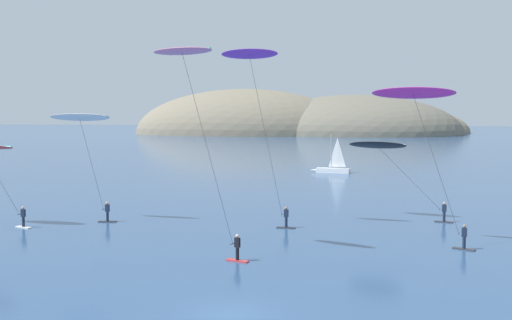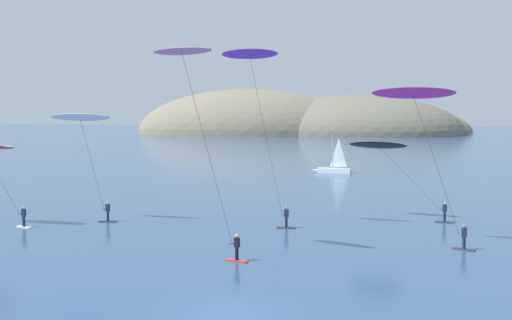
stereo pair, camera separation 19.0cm
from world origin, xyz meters
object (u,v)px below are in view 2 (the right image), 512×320
object	(u,v)px
kitesurfer_purple	(253,70)
kitesurfer_black	(383,150)
kitesurfer_white	(82,126)
sailboat_near	(332,168)
kitesurfer_magenta	(417,105)
kitesurfer_pink	(187,71)

from	to	relation	value
kitesurfer_purple	kitesurfer_black	bearing A→B (deg)	26.71
kitesurfer_white	kitesurfer_purple	bearing A→B (deg)	-2.57
sailboat_near	kitesurfer_white	xyz separation A→B (m)	(-20.36, -42.11, 7.36)
kitesurfer_black	kitesurfer_white	world-z (taller)	kitesurfer_white
sailboat_near	kitesurfer_magenta	size ratio (longest dim) A/B	0.54
kitesurfer_magenta	kitesurfer_purple	bearing A→B (deg)	154.47
sailboat_near	kitesurfer_purple	world-z (taller)	kitesurfer_purple
kitesurfer_pink	kitesurfer_black	bearing A→B (deg)	48.96
kitesurfer_white	kitesurfer_pink	distance (m)	16.25
kitesurfer_black	kitesurfer_pink	xyz separation A→B (m)	(-13.42, -15.42, 5.96)
kitesurfer_black	kitesurfer_purple	distance (m)	13.51
sailboat_near	kitesurfer_magenta	distance (m)	49.73
kitesurfer_magenta	kitesurfer_purple	xyz separation A→B (m)	(-12.05, 5.76, 2.79)
kitesurfer_pink	kitesurfer_magenta	bearing A→B (deg)	16.27
kitesurfer_pink	sailboat_near	bearing A→B (deg)	80.54
kitesurfer_magenta	kitesurfer_black	bearing A→B (deg)	97.87
kitesurfer_purple	sailboat_near	bearing A→B (deg)	82.13
kitesurfer_purple	kitesurfer_pink	distance (m)	10.55
kitesurfer_black	kitesurfer_pink	bearing A→B (deg)	-131.04
sailboat_near	kitesurfer_purple	bearing A→B (deg)	-97.87
kitesurfer_white	sailboat_near	bearing A→B (deg)	64.19
kitesurfer_magenta	kitesurfer_pink	bearing A→B (deg)	-163.73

